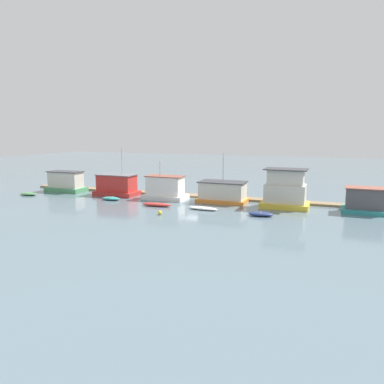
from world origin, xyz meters
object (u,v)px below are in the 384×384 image
at_px(dinghy_teal, 111,198).
at_px(mooring_post_near_right, 104,187).
at_px(houseboat_orange, 223,192).
at_px(houseboat_yellow, 285,191).
at_px(buoy_yellow, 160,213).
at_px(dinghy_navy, 261,214).
at_px(houseboat_green, 66,182).
at_px(houseboat_red, 117,185).
at_px(dinghy_red, 157,205).
at_px(dinghy_green, 28,194).
at_px(dinghy_white, 203,208).
at_px(houseboat_teal, 365,201).
at_px(houseboat_white, 165,189).

height_order(dinghy_teal, mooring_post_near_right, mooring_post_near_right).
distance_m(houseboat_orange, houseboat_yellow, 8.64).
bearing_deg(buoy_yellow, dinghy_navy, 17.95).
xyz_separation_m(houseboat_green, dinghy_teal, (11.17, -3.99, -1.28)).
bearing_deg(houseboat_red, dinghy_teal, -69.63).
relative_size(dinghy_red, buoy_yellow, 8.44).
height_order(dinghy_green, mooring_post_near_right, mooring_post_near_right).
bearing_deg(houseboat_red, dinghy_white, -18.86).
relative_size(houseboat_green, houseboat_orange, 0.93).
bearing_deg(dinghy_teal, houseboat_yellow, 8.75).
distance_m(houseboat_yellow, dinghy_teal, 24.28).
relative_size(dinghy_red, dinghy_white, 1.07).
bearing_deg(houseboat_orange, dinghy_navy, -45.79).
distance_m(houseboat_green, houseboat_teal, 44.49).
height_order(houseboat_green, dinghy_green, houseboat_green).
relative_size(dinghy_green, dinghy_red, 0.69).
bearing_deg(houseboat_teal, dinghy_green, -174.08).
xyz_separation_m(houseboat_red, dinghy_teal, (1.45, -3.91, -1.27)).
relative_size(houseboat_red, dinghy_white, 1.86).
xyz_separation_m(dinghy_green, mooring_post_near_right, (9.14, 6.87, 0.65)).
distance_m(houseboat_teal, mooring_post_near_right, 38.35).
xyz_separation_m(houseboat_white, dinghy_green, (-21.03, -4.66, -1.33)).
bearing_deg(houseboat_white, mooring_post_near_right, 169.50).
distance_m(dinghy_green, dinghy_white, 28.67).
bearing_deg(dinghy_white, houseboat_red, 161.14).
distance_m(houseboat_red, buoy_yellow, 15.84).
bearing_deg(houseboat_teal, dinghy_teal, -173.50).
bearing_deg(houseboat_white, houseboat_orange, 5.59).
bearing_deg(houseboat_white, buoy_yellow, -68.38).
distance_m(houseboat_yellow, dinghy_navy, 6.74).
xyz_separation_m(dinghy_white, buoy_yellow, (-3.81, -4.55, 0.06)).
relative_size(houseboat_white, mooring_post_near_right, 3.55).
distance_m(dinghy_white, dinghy_navy, 7.48).
height_order(dinghy_green, dinghy_white, dinghy_green).
height_order(dinghy_teal, buoy_yellow, buoy_yellow).
bearing_deg(dinghy_teal, dinghy_green, -175.45).
xyz_separation_m(dinghy_white, dinghy_navy, (7.43, -0.91, 0.06)).
relative_size(houseboat_teal, dinghy_red, 1.24).
bearing_deg(houseboat_yellow, dinghy_red, -161.23).
bearing_deg(houseboat_teal, houseboat_orange, 178.21).
relative_size(dinghy_teal, dinghy_white, 0.71).
bearing_deg(houseboat_green, dinghy_navy, -11.02).
xyz_separation_m(houseboat_white, mooring_post_near_right, (-11.90, 2.21, -0.68)).
xyz_separation_m(dinghy_teal, buoy_yellow, (10.75, -6.11, 0.01)).
xyz_separation_m(houseboat_green, dinghy_green, (-2.94, -5.11, -1.29)).
bearing_deg(houseboat_green, buoy_yellow, -24.74).
distance_m(dinghy_green, mooring_post_near_right, 11.45).
distance_m(houseboat_white, houseboat_orange, 8.46).
height_order(dinghy_red, mooring_post_near_right, mooring_post_near_right).
xyz_separation_m(houseboat_orange, houseboat_yellow, (8.57, -0.68, 0.80)).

